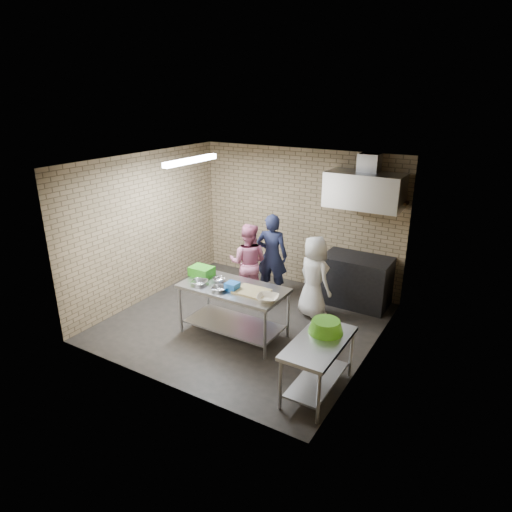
{
  "coord_description": "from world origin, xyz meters",
  "views": [
    {
      "loc": [
        3.62,
        -5.67,
        3.69
      ],
      "look_at": [
        0.1,
        0.2,
        1.15
      ],
      "focal_mm": 31.32,
      "sensor_mm": 36.0,
      "label": 1
    }
  ],
  "objects_px": {
    "stove": "(356,281)",
    "prep_table": "(234,311)",
    "bottle_red": "(370,193)",
    "woman_pink": "(248,263)",
    "side_counter": "(318,367)",
    "green_crate": "(202,271)",
    "blue_tub": "(232,286)",
    "green_basin": "(326,326)",
    "man_navy": "(272,256)",
    "woman_white": "(314,277)"
  },
  "relations": [
    {
      "from": "bottle_red",
      "to": "woman_white",
      "type": "height_order",
      "value": "bottle_red"
    },
    {
      "from": "stove",
      "to": "woman_white",
      "type": "bearing_deg",
      "value": -119.83
    },
    {
      "from": "prep_table",
      "to": "blue_tub",
      "type": "xyz_separation_m",
      "value": [
        0.05,
        -0.1,
        0.48
      ]
    },
    {
      "from": "prep_table",
      "to": "man_navy",
      "type": "xyz_separation_m",
      "value": [
        -0.19,
        1.57,
        0.39
      ]
    },
    {
      "from": "green_basin",
      "to": "woman_pink",
      "type": "xyz_separation_m",
      "value": [
        -2.19,
        1.63,
        -0.1
      ]
    },
    {
      "from": "blue_tub",
      "to": "bottle_red",
      "type": "bearing_deg",
      "value": 62.0
    },
    {
      "from": "blue_tub",
      "to": "woman_white",
      "type": "relative_size",
      "value": 0.13
    },
    {
      "from": "green_crate",
      "to": "blue_tub",
      "type": "bearing_deg",
      "value": -16.35
    },
    {
      "from": "bottle_red",
      "to": "man_navy",
      "type": "xyz_separation_m",
      "value": [
        -1.52,
        -0.75,
        -1.22
      ]
    },
    {
      "from": "prep_table",
      "to": "green_basin",
      "type": "relative_size",
      "value": 3.62
    },
    {
      "from": "bottle_red",
      "to": "stove",
      "type": "bearing_deg",
      "value": -101.77
    },
    {
      "from": "man_navy",
      "to": "woman_white",
      "type": "height_order",
      "value": "man_navy"
    },
    {
      "from": "green_basin",
      "to": "man_navy",
      "type": "height_order",
      "value": "man_navy"
    },
    {
      "from": "side_counter",
      "to": "prep_table",
      "type": "bearing_deg",
      "value": 158.88
    },
    {
      "from": "blue_tub",
      "to": "bottle_red",
      "type": "relative_size",
      "value": 1.03
    },
    {
      "from": "stove",
      "to": "prep_table",
      "type": "bearing_deg",
      "value": -121.75
    },
    {
      "from": "side_counter",
      "to": "bottle_red",
      "type": "distance_m",
      "value": 3.44
    },
    {
      "from": "blue_tub",
      "to": "man_navy",
      "type": "height_order",
      "value": "man_navy"
    },
    {
      "from": "woman_pink",
      "to": "green_crate",
      "type": "bearing_deg",
      "value": 59.61
    },
    {
      "from": "stove",
      "to": "green_basin",
      "type": "distance_m",
      "value": 2.57
    },
    {
      "from": "blue_tub",
      "to": "woman_white",
      "type": "height_order",
      "value": "woman_white"
    },
    {
      "from": "green_basin",
      "to": "side_counter",
      "type": "bearing_deg",
      "value": -85.43
    },
    {
      "from": "stove",
      "to": "woman_white",
      "type": "relative_size",
      "value": 0.84
    },
    {
      "from": "green_crate",
      "to": "blue_tub",
      "type": "height_order",
      "value": "green_crate"
    },
    {
      "from": "green_crate",
      "to": "woman_pink",
      "type": "bearing_deg",
      "value": 78.39
    },
    {
      "from": "prep_table",
      "to": "side_counter",
      "type": "distance_m",
      "value": 1.86
    },
    {
      "from": "side_counter",
      "to": "man_navy",
      "type": "xyz_separation_m",
      "value": [
        -1.92,
        2.24,
        0.43
      ]
    },
    {
      "from": "stove",
      "to": "woman_white",
      "type": "xyz_separation_m",
      "value": [
        -0.47,
        -0.82,
        0.27
      ]
    },
    {
      "from": "bottle_red",
      "to": "woman_white",
      "type": "relative_size",
      "value": 0.13
    },
    {
      "from": "green_crate",
      "to": "green_basin",
      "type": "distance_m",
      "value": 2.48
    },
    {
      "from": "bottle_red",
      "to": "woman_pink",
      "type": "bearing_deg",
      "value": -148.48
    },
    {
      "from": "man_navy",
      "to": "bottle_red",
      "type": "bearing_deg",
      "value": -169.79
    },
    {
      "from": "side_counter",
      "to": "green_crate",
      "type": "height_order",
      "value": "green_crate"
    },
    {
      "from": "green_crate",
      "to": "blue_tub",
      "type": "relative_size",
      "value": 2.0
    },
    {
      "from": "side_counter",
      "to": "stove",
      "type": "relative_size",
      "value": 1.0
    },
    {
      "from": "side_counter",
      "to": "stove",
      "type": "bearing_deg",
      "value": 99.29
    },
    {
      "from": "prep_table",
      "to": "woman_pink",
      "type": "height_order",
      "value": "woman_pink"
    },
    {
      "from": "bottle_red",
      "to": "side_counter",
      "type": "bearing_deg",
      "value": -82.38
    },
    {
      "from": "man_navy",
      "to": "woman_white",
      "type": "bearing_deg",
      "value": 146.53
    },
    {
      "from": "woman_white",
      "to": "man_navy",
      "type": "bearing_deg",
      "value": 10.55
    },
    {
      "from": "side_counter",
      "to": "green_basin",
      "type": "bearing_deg",
      "value": 94.57
    },
    {
      "from": "prep_table",
      "to": "green_crate",
      "type": "relative_size",
      "value": 4.5
    },
    {
      "from": "green_crate",
      "to": "woman_white",
      "type": "relative_size",
      "value": 0.26
    },
    {
      "from": "prep_table",
      "to": "green_crate",
      "type": "distance_m",
      "value": 0.86
    },
    {
      "from": "woman_pink",
      "to": "stove",
      "type": "bearing_deg",
      "value": -172.47
    },
    {
      "from": "green_basin",
      "to": "woman_pink",
      "type": "relative_size",
      "value": 0.31
    },
    {
      "from": "prep_table",
      "to": "bottle_red",
      "type": "distance_m",
      "value": 3.13
    },
    {
      "from": "stove",
      "to": "blue_tub",
      "type": "bearing_deg",
      "value": -119.57
    },
    {
      "from": "woman_pink",
      "to": "prep_table",
      "type": "bearing_deg",
      "value": 92.76
    },
    {
      "from": "side_counter",
      "to": "stove",
      "type": "xyz_separation_m",
      "value": [
        -0.45,
        2.75,
        0.08
      ]
    }
  ]
}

